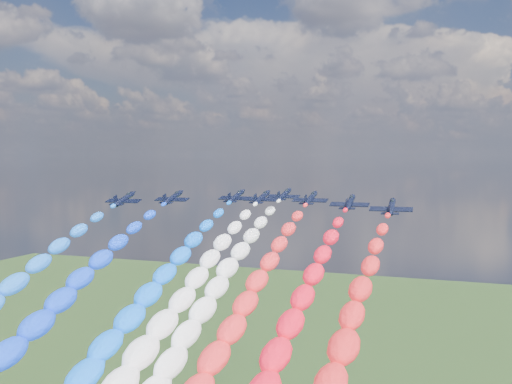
% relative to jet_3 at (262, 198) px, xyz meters
% --- Properties ---
extents(jet_0, '(9.86, 13.12, 5.85)m').
position_rel_jet_3_xyz_m(jet_0, '(-31.24, -17.83, 0.00)').
color(jet_0, black).
extents(jet_1, '(9.32, 12.73, 5.85)m').
position_rel_jet_3_xyz_m(jet_1, '(-22.09, -8.57, 0.00)').
color(jet_1, black).
extents(trail_1, '(6.35, 99.13, 45.97)m').
position_rel_jet_3_xyz_m(trail_1, '(-22.09, -60.04, -21.17)').
color(trail_1, blue).
extents(jet_2, '(9.69, 13.00, 5.85)m').
position_rel_jet_3_xyz_m(jet_2, '(-8.02, 1.52, 0.00)').
color(jet_2, black).
extents(trail_2, '(6.35, 99.13, 45.97)m').
position_rel_jet_3_xyz_m(trail_2, '(-8.02, -49.95, -21.17)').
color(trail_2, '#0A63F7').
extents(jet_3, '(9.81, 13.08, 5.85)m').
position_rel_jet_3_xyz_m(jet_3, '(0.00, 0.00, 0.00)').
color(jet_3, black).
extents(trail_3, '(6.35, 99.13, 45.97)m').
position_rel_jet_3_xyz_m(trail_3, '(0.00, -51.46, -21.17)').
color(trail_3, white).
extents(jet_4, '(9.71, 13.01, 5.85)m').
position_rel_jet_3_xyz_m(jet_4, '(2.14, 12.90, 0.00)').
color(jet_4, black).
extents(trail_4, '(6.35, 99.13, 45.97)m').
position_rel_jet_3_xyz_m(trail_4, '(2.14, -38.56, -21.17)').
color(trail_4, white).
extents(jet_5, '(9.43, 12.81, 5.85)m').
position_rel_jet_3_xyz_m(jet_5, '(13.13, 1.15, 0.00)').
color(jet_5, black).
extents(trail_5, '(6.35, 99.13, 45.97)m').
position_rel_jet_3_xyz_m(trail_5, '(13.13, -50.31, -21.17)').
color(trail_5, red).
extents(jet_6, '(9.74, 13.03, 5.85)m').
position_rel_jet_3_xyz_m(jet_6, '(25.69, -9.53, 0.00)').
color(jet_6, black).
extents(trail_6, '(6.35, 99.13, 45.97)m').
position_rel_jet_3_xyz_m(trail_6, '(25.69, -60.99, -21.17)').
color(trail_6, red).
extents(jet_7, '(10.07, 13.26, 5.85)m').
position_rel_jet_3_xyz_m(jet_7, '(36.81, -19.18, 0.00)').
color(jet_7, black).
extents(trail_7, '(6.35, 99.13, 45.97)m').
position_rel_jet_3_xyz_m(trail_7, '(36.81, -70.64, -21.17)').
color(trail_7, red).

